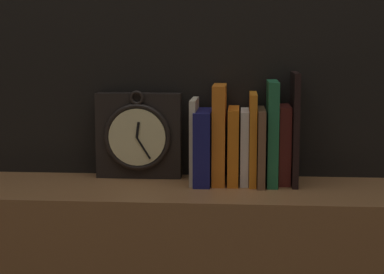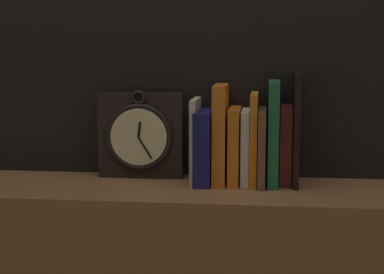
% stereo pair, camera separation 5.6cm
% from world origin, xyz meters
% --- Properties ---
extents(clock, '(0.21, 0.06, 0.21)m').
position_xyz_m(clock, '(-0.14, 0.10, 0.82)').
color(clock, black).
rests_on(clock, bookshelf).
extents(book_slot0_cream, '(0.01, 0.13, 0.20)m').
position_xyz_m(book_slot0_cream, '(-0.00, 0.07, 0.82)').
color(book_slot0_cream, beige).
rests_on(book_slot0_cream, bookshelf).
extents(book_slot1_navy, '(0.04, 0.15, 0.17)m').
position_xyz_m(book_slot1_navy, '(0.02, 0.06, 0.81)').
color(book_slot1_navy, navy).
rests_on(book_slot1_navy, bookshelf).
extents(book_slot2_orange, '(0.03, 0.13, 0.23)m').
position_xyz_m(book_slot2_orange, '(0.06, 0.07, 0.84)').
color(book_slot2_orange, orange).
rests_on(book_slot2_orange, bookshelf).
extents(book_slot3_orange, '(0.03, 0.14, 0.18)m').
position_xyz_m(book_slot3_orange, '(0.09, 0.07, 0.81)').
color(book_slot3_orange, orange).
rests_on(book_slot3_orange, bookshelf).
extents(book_slot4_white, '(0.02, 0.13, 0.17)m').
position_xyz_m(book_slot4_white, '(0.12, 0.07, 0.81)').
color(book_slot4_white, silver).
rests_on(book_slot4_white, bookshelf).
extents(book_slot5_orange, '(0.02, 0.14, 0.21)m').
position_xyz_m(book_slot5_orange, '(0.14, 0.06, 0.83)').
color(book_slot5_orange, orange).
rests_on(book_slot5_orange, bookshelf).
extents(book_slot6_brown, '(0.02, 0.15, 0.18)m').
position_xyz_m(book_slot6_brown, '(0.16, 0.06, 0.81)').
color(book_slot6_brown, brown).
rests_on(book_slot6_brown, bookshelf).
extents(book_slot7_green, '(0.02, 0.14, 0.24)m').
position_xyz_m(book_slot7_green, '(0.18, 0.06, 0.84)').
color(book_slot7_green, '#20643B').
rests_on(book_slot7_green, bookshelf).
extents(book_slot8_maroon, '(0.03, 0.11, 0.18)m').
position_xyz_m(book_slot8_maroon, '(0.21, 0.08, 0.81)').
color(book_slot8_maroon, maroon).
rests_on(book_slot8_maroon, bookshelf).
extents(book_slot9_black, '(0.01, 0.13, 0.26)m').
position_xyz_m(book_slot9_black, '(0.23, 0.07, 0.85)').
color(book_slot9_black, black).
rests_on(book_slot9_black, bookshelf).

